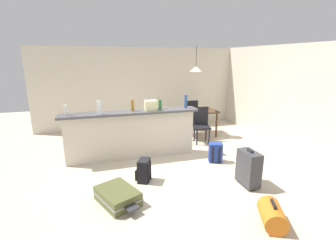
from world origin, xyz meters
TOP-DOWN VIEW (x-y plane):
  - ground_plane at (0.00, 0.00)m, footprint 13.00×13.00m
  - wall_back at (0.00, 3.05)m, footprint 6.60×0.10m
  - wall_right at (3.05, 0.30)m, footprint 0.10×6.00m
  - partition_half_wall at (-0.73, 0.52)m, footprint 2.80×0.20m
  - bar_countertop at (-0.73, 0.52)m, footprint 2.96×0.40m
  - bottle_white at (-2.03, 0.53)m, footprint 0.06×0.06m
  - bottle_clear at (-1.39, 0.42)m, footprint 0.08×0.08m
  - bottle_amber at (-0.69, 0.54)m, footprint 0.07×0.07m
  - bottle_green at (-0.06, 0.59)m, footprint 0.07×0.07m
  - bottle_blue at (0.53, 0.55)m, footprint 0.07×0.07m
  - grocery_bag at (-0.30, 0.51)m, footprint 0.26×0.18m
  - dining_table at (1.26, 1.66)m, footprint 1.10×0.80m
  - dining_chair_near_partition at (1.17, 1.07)m, footprint 0.47×0.47m
  - dining_chair_far_side at (1.32, 2.23)m, footprint 0.44×0.44m
  - pendant_lamp at (1.22, 1.65)m, footprint 0.34×0.34m
  - suitcase_flat_olive at (-1.20, -1.16)m, footprint 0.74×0.89m
  - backpack_black at (-0.68, -0.60)m, footprint 0.32×0.33m
  - backpack_blue at (0.96, -0.19)m, footprint 0.32×0.30m
  - duffel_bag_orange at (0.75, -2.27)m, footprint 0.47×0.56m
  - suitcase_upright_charcoal at (1.05, -1.26)m, footprint 0.25×0.44m

SIDE VIEW (x-z plane):
  - ground_plane at x=0.00m, z-range -0.05..0.00m
  - suitcase_flat_olive at x=-1.20m, z-range 0.00..0.22m
  - duffel_bag_orange at x=0.75m, z-range -0.02..0.32m
  - backpack_black at x=-0.68m, z-range -0.01..0.41m
  - backpack_blue at x=0.96m, z-range -0.01..0.41m
  - suitcase_upright_charcoal at x=1.05m, z-range 0.00..0.67m
  - partition_half_wall at x=-0.73m, z-range 0.00..1.02m
  - dining_chair_near_partition at x=1.17m, z-range 0.05..0.98m
  - dining_chair_far_side at x=1.32m, z-range 0.05..0.98m
  - dining_table at x=1.26m, z-range 0.28..1.02m
  - bar_countertop at x=-0.73m, z-range 1.02..1.07m
  - bottle_white at x=-2.03m, z-range 1.07..1.28m
  - bottle_green at x=-0.06m, z-range 1.07..1.28m
  - grocery_bag at x=-0.30m, z-range 1.07..1.29m
  - bottle_amber at x=-0.69m, z-range 1.07..1.31m
  - bottle_clear at x=-1.39m, z-range 1.07..1.34m
  - bottle_blue at x=0.53m, z-range 1.07..1.37m
  - wall_back at x=0.00m, z-range 0.00..2.50m
  - wall_right at x=3.05m, z-range 0.00..2.50m
  - pendant_lamp at x=1.22m, z-range 1.53..2.25m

